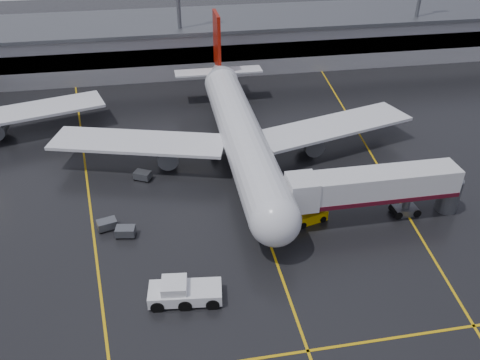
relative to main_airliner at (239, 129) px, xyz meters
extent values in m
plane|color=black|center=(0.00, -9.70, -4.21)|extent=(220.00, 220.00, 0.00)
cube|color=gold|center=(0.00, -9.70, -4.20)|extent=(0.25, 90.00, 0.02)
cube|color=gold|center=(0.00, -31.70, -4.20)|extent=(60.00, 0.25, 0.02)
cube|color=gold|center=(-20.00, 0.30, -4.20)|extent=(9.99, 69.35, 0.02)
cube|color=gold|center=(18.00, 0.30, -4.20)|extent=(7.57, 69.64, 0.02)
cube|color=gray|center=(0.00, 38.30, -0.21)|extent=(120.00, 18.00, 8.00)
cube|color=black|center=(0.00, 29.50, 0.29)|extent=(120.00, 0.40, 3.00)
cube|color=#595B60|center=(0.00, 38.30, 4.09)|extent=(122.00, 19.00, 0.60)
cylinder|color=#595B60|center=(-5.00, 32.30, 8.29)|extent=(0.70, 0.70, 25.00)
cylinder|color=silver|center=(0.00, -1.70, -0.01)|extent=(5.20, 36.00, 5.20)
sphere|color=silver|center=(0.00, -19.70, -0.01)|extent=(5.20, 5.20, 5.20)
cone|color=silver|center=(0.00, 19.30, 0.59)|extent=(4.94, 8.00, 4.94)
cube|color=#8F0F03|center=(0.00, 20.30, 5.49)|extent=(0.50, 5.50, 8.50)
cube|color=silver|center=(0.00, 19.30, 0.79)|extent=(14.00, 3.00, 0.25)
cube|color=silver|center=(-13.00, 0.30, -0.81)|extent=(22.80, 11.83, 0.40)
cube|color=silver|center=(13.00, 0.30, -0.81)|extent=(22.80, 11.83, 0.40)
cylinder|color=#595B60|center=(-9.50, -0.70, -2.21)|extent=(2.60, 4.50, 2.60)
cylinder|color=#595B60|center=(9.50, -0.70, -2.21)|extent=(2.60, 4.50, 2.60)
cylinder|color=#595B60|center=(0.00, -16.70, -3.21)|extent=(0.56, 0.56, 2.00)
cylinder|color=#595B60|center=(-3.20, 1.30, -3.21)|extent=(0.56, 0.56, 2.00)
cylinder|color=#595B60|center=(3.20, 1.30, -3.21)|extent=(0.56, 0.56, 2.00)
cylinder|color=black|center=(0.00, -16.70, -3.76)|extent=(0.40, 1.10, 1.10)
cylinder|color=black|center=(-3.20, 1.30, -3.66)|extent=(1.00, 1.40, 1.40)
cylinder|color=black|center=(3.20, 1.30, -3.66)|extent=(1.00, 1.40, 1.40)
cube|color=silver|center=(-29.00, 12.30, -0.81)|extent=(22.80, 11.83, 0.40)
cube|color=silver|center=(12.00, -15.70, 0.19)|extent=(18.00, 3.20, 3.00)
cube|color=#4B0B19|center=(12.00, -15.70, -1.11)|extent=(18.00, 3.30, 0.50)
cube|color=silver|center=(3.80, -15.70, 0.19)|extent=(3.00, 3.40, 3.30)
cylinder|color=#595B60|center=(16.00, -15.70, -2.71)|extent=(0.80, 0.80, 3.00)
cube|color=#595B60|center=(16.00, -15.70, -3.76)|extent=(2.60, 1.60, 0.90)
cylinder|color=#595B60|center=(21.00, -15.70, -2.21)|extent=(2.40, 2.40, 4.00)
cylinder|color=black|center=(14.90, -15.70, -3.76)|extent=(0.90, 1.80, 0.90)
cylinder|color=black|center=(17.10, -15.70, -3.76)|extent=(0.90, 1.80, 0.90)
cube|color=white|center=(-9.22, -24.39, -3.37)|extent=(6.74, 3.31, 1.11)
cube|color=white|center=(-10.14, -24.29, -2.45)|extent=(2.46, 2.46, 0.93)
cube|color=black|center=(-10.14, -24.29, -2.45)|extent=(2.21, 2.21, 0.83)
cylinder|color=black|center=(-11.62, -24.12, -3.70)|extent=(1.51, 2.90, 1.21)
cylinder|color=black|center=(-9.22, -24.39, -3.70)|extent=(1.51, 2.90, 1.21)
cylinder|color=black|center=(-6.83, -24.66, -3.70)|extent=(1.51, 2.90, 1.21)
cube|color=#E1AB00|center=(5.13, -15.08, -3.63)|extent=(4.10, 2.54, 1.17)
cube|color=#595B60|center=(5.13, -15.08, -2.51)|extent=(3.80, 1.89, 1.33)
cylinder|color=black|center=(3.90, -15.41, -3.89)|extent=(1.19, 1.94, 0.74)
cylinder|color=black|center=(6.36, -14.74, -3.89)|extent=(1.19, 1.94, 0.74)
cube|color=#595B60|center=(-14.65, -14.23, -3.56)|extent=(2.19, 1.61, 0.90)
cylinder|color=black|center=(-15.52, -14.59, -4.03)|extent=(0.40, 0.20, 0.40)
cylinder|color=black|center=(-13.94, -14.85, -4.03)|extent=(0.40, 0.20, 0.40)
cylinder|color=black|center=(-15.36, -13.61, -4.03)|extent=(0.40, 0.20, 0.40)
cylinder|color=black|center=(-13.78, -13.87, -4.03)|extent=(0.40, 0.20, 0.40)
cube|color=#595B60|center=(-16.62, -12.65, -3.56)|extent=(2.28, 1.79, 0.90)
cylinder|color=black|center=(-17.26, -13.35, -4.03)|extent=(0.40, 0.20, 0.40)
cylinder|color=black|center=(-15.72, -12.92, -4.03)|extent=(0.40, 0.20, 0.40)
cylinder|color=black|center=(-17.53, -12.39, -4.03)|extent=(0.40, 0.20, 0.40)
cylinder|color=black|center=(-15.99, -11.96, -4.03)|extent=(0.40, 0.20, 0.40)
cube|color=#595B60|center=(-12.76, -3.30, -3.56)|extent=(2.38, 2.08, 0.90)
cylinder|color=black|center=(-13.70, -3.37, -4.03)|extent=(0.40, 0.20, 0.40)
cylinder|color=black|center=(-12.29, -4.12, -4.03)|extent=(0.40, 0.20, 0.40)
cylinder|color=black|center=(-13.23, -2.48, -4.03)|extent=(0.40, 0.20, 0.40)
cylinder|color=black|center=(-11.82, -3.23, -4.03)|extent=(0.40, 0.20, 0.40)
camera|label=1|loc=(-9.96, -56.43, 28.86)|focal=37.00mm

